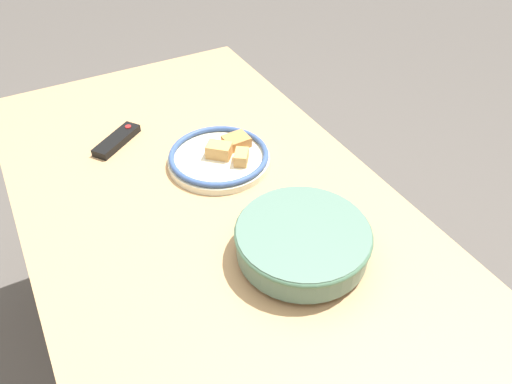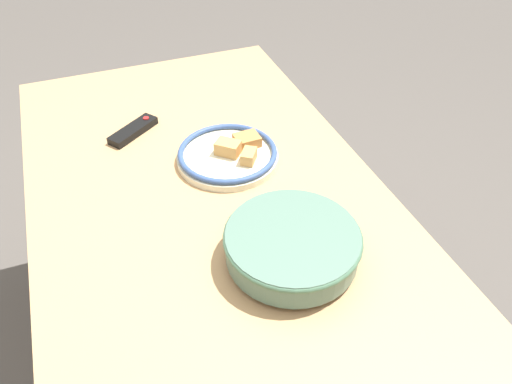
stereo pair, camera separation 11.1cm
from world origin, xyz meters
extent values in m
plane|color=#4C4742|center=(0.00, 0.00, 0.00)|extent=(8.00, 8.00, 0.00)
cube|color=tan|center=(0.00, 0.00, 0.73)|extent=(1.48, 0.80, 0.04)
cylinder|color=tan|center=(0.67, -0.33, 0.36)|extent=(0.06, 0.06, 0.71)
cylinder|color=tan|center=(0.67, 0.33, 0.36)|extent=(0.06, 0.06, 0.71)
cylinder|color=#4C6B5B|center=(-0.22, -0.10, 0.76)|extent=(0.12, 0.12, 0.01)
cylinder|color=#4C6B5B|center=(-0.22, -0.10, 0.79)|extent=(0.26, 0.26, 0.06)
cylinder|color=#B75B23|center=(-0.22, -0.10, 0.79)|extent=(0.24, 0.24, 0.05)
torus|color=#42664C|center=(-0.22, -0.10, 0.82)|extent=(0.27, 0.27, 0.01)
cylinder|color=beige|center=(0.14, -0.08, 0.76)|extent=(0.26, 0.26, 0.02)
torus|color=#334C7F|center=(0.14, -0.08, 0.78)|extent=(0.25, 0.25, 0.01)
cube|color=#B2753D|center=(0.16, -0.14, 0.78)|extent=(0.05, 0.06, 0.03)
cube|color=tan|center=(0.09, -0.12, 0.78)|extent=(0.06, 0.05, 0.03)
cube|color=tan|center=(0.14, -0.09, 0.79)|extent=(0.07, 0.07, 0.03)
cube|color=black|center=(0.34, 0.12, 0.76)|extent=(0.12, 0.15, 0.02)
cylinder|color=red|center=(0.37, 0.07, 0.77)|extent=(0.02, 0.02, 0.00)
camera|label=1|loc=(-0.78, 0.31, 1.51)|focal=35.00mm
camera|label=2|loc=(-0.83, 0.21, 1.51)|focal=35.00mm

